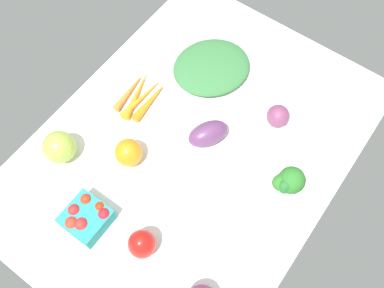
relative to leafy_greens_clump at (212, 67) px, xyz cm
name	(u,v)px	position (x,y,z in cm)	size (l,w,h in cm)	color
tablecloth	(192,149)	(-23.86, -10.20, -3.24)	(104.00, 76.00, 2.00)	white
leafy_greens_clump	(212,67)	(0.00, 0.00, 0.00)	(23.14, 20.22, 4.47)	#35713C
carrot_bunch	(141,95)	(-19.37, 11.18, -1.08)	(17.76, 10.56, 2.60)	orange
bell_pepper_red	(142,244)	(-53.27, -16.89, 2.07)	(6.77, 6.77, 8.61)	red
eggplant	(208,134)	(-19.33, -12.27, 1.06)	(11.41, 6.60, 6.60)	#5F3561
bell_pepper_orange	(129,153)	(-36.50, 1.16, 1.78)	(7.39, 7.39, 8.04)	orange
heirloom_tomato_green	(59,147)	(-46.04, 16.74, 2.15)	(8.78, 8.78, 8.78)	#99BA44
broccoli_head	(288,182)	(-19.96, -37.01, 3.69)	(7.75, 7.56, 9.81)	#93BC83
red_onion_center	(278,116)	(-3.44, -24.65, 0.96)	(6.39, 6.39, 6.39)	#783A5D
berry_basket	(86,218)	(-56.13, -1.36, 0.83)	(10.29, 10.29, 6.28)	teal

